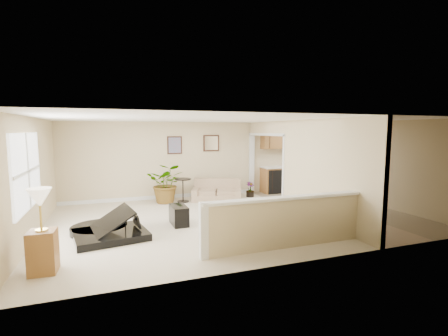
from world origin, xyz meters
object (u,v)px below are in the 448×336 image
object	(u,v)px
accent_table	(183,187)
small_plant	(250,191)
piano	(108,211)
loveseat	(216,190)
lamp_stand	(42,237)
piano_bench	(179,215)
palm_plant	(167,184)

from	to	relation	value
accent_table	small_plant	world-z (taller)	accent_table
piano	small_plant	size ratio (longest dim) A/B	3.66
loveseat	accent_table	bearing A→B (deg)	-162.19
piano	lamp_stand	world-z (taller)	lamp_stand
piano_bench	lamp_stand	world-z (taller)	lamp_stand
palm_plant	lamp_stand	bearing A→B (deg)	-121.78
palm_plant	small_plant	size ratio (longest dim) A/B	2.75
accent_table	loveseat	bearing A→B (deg)	-3.42
palm_plant	lamp_stand	distance (m)	5.09
piano_bench	loveseat	bearing A→B (deg)	53.72
piano_bench	lamp_stand	distance (m)	3.18
piano_bench	lamp_stand	bearing A→B (deg)	-143.50
piano_bench	loveseat	world-z (taller)	loveseat
palm_plant	piano_bench	bearing A→B (deg)	-93.18
accent_table	lamp_stand	world-z (taller)	lamp_stand
piano_bench	palm_plant	xyz separation A→B (m)	(0.14, 2.44, 0.37)
loveseat	palm_plant	world-z (taller)	palm_plant
piano_bench	palm_plant	world-z (taller)	palm_plant
loveseat	small_plant	bearing A→B (deg)	24.54
accent_table	palm_plant	bearing A→B (deg)	173.85
piano_bench	accent_table	world-z (taller)	accent_table
palm_plant	accent_table	bearing A→B (deg)	-6.15
loveseat	lamp_stand	world-z (taller)	lamp_stand
piano_bench	loveseat	size ratio (longest dim) A/B	0.37
small_plant	lamp_stand	world-z (taller)	lamp_stand
piano_bench	palm_plant	bearing A→B (deg)	86.82
piano_bench	small_plant	size ratio (longest dim) A/B	1.35
loveseat	palm_plant	xyz separation A→B (m)	(-1.57, 0.12, 0.27)
accent_table	small_plant	size ratio (longest dim) A/B	1.46
lamp_stand	piano	bearing A→B (deg)	57.60
loveseat	accent_table	world-z (taller)	loveseat
piano_bench	palm_plant	distance (m)	2.47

